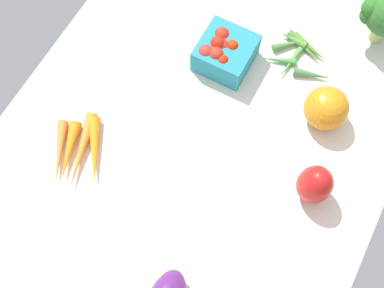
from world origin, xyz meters
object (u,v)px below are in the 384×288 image
(carrot_bunch, at_px, (78,151))
(bell_pepper_red, at_px, (315,185))
(heirloom_tomato_orange, at_px, (326,108))
(okra_pile, at_px, (299,53))
(berry_basket, at_px, (224,52))

(carrot_bunch, bearing_deg, bell_pepper_red, 107.72)
(heirloom_tomato_orange, bearing_deg, okra_pile, -139.12)
(bell_pepper_red, height_order, berry_basket, bell_pepper_red)
(berry_basket, height_order, okra_pile, berry_basket)
(berry_basket, bearing_deg, okra_pile, 123.46)
(bell_pepper_red, height_order, carrot_bunch, bell_pepper_red)
(bell_pepper_red, height_order, heirloom_tomato_orange, bell_pepper_red)
(okra_pile, bearing_deg, berry_basket, -56.54)
(carrot_bunch, xyz_separation_m, okra_pile, (-0.41, 0.29, -0.00))
(bell_pepper_red, relative_size, heirloom_tomato_orange, 1.14)
(carrot_bunch, distance_m, okra_pile, 0.51)
(carrot_bunch, bearing_deg, okra_pile, 144.59)
(berry_basket, height_order, heirloom_tomato_orange, heirloom_tomato_orange)
(bell_pepper_red, distance_m, berry_basket, 0.33)
(bell_pepper_red, relative_size, okra_pile, 0.66)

